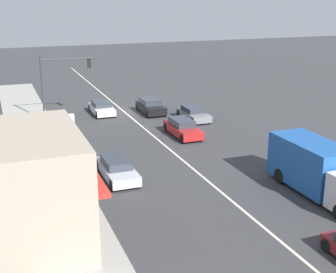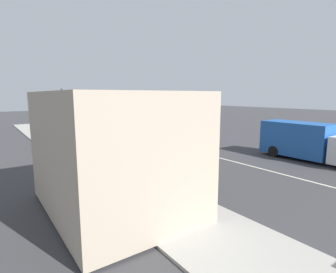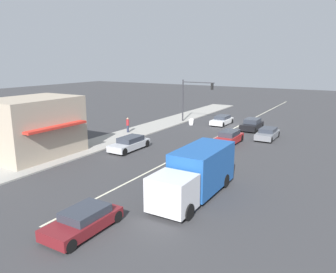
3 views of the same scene
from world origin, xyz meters
The scene contains 13 objects.
ground_plane centered at (0.00, 18.00, 0.00)m, with size 160.00×160.00×0.00m, color #38383A.
sidewalk_right centered at (9.00, 18.50, 0.06)m, with size 4.00×73.00×0.12m, color #9E9B93.
lane_marking_center centered at (0.00, 0.00, 0.00)m, with size 0.16×60.00×0.01m, color beige.
building_corner_store centered at (10.81, 21.78, 2.62)m, with size 5.91×7.42×5.00m.
traffic_signal_main centered at (6.12, 0.68, 3.90)m, with size 4.59×0.34×5.60m.
pedestrian centered at (9.57, 10.27, 1.02)m, with size 0.34×0.34×1.70m.
warning_aframe_sign centered at (5.45, 2.30, 0.43)m, with size 0.45×0.53×0.84m.
delivery_truck centered at (-5.00, 22.31, 1.47)m, with size 2.44×7.50×2.87m.
suv_grey centered at (-5.00, 4.93, 0.58)m, with size 1.76×4.01×1.18m.
van_white centered at (2.20, -0.21, 0.58)m, with size 1.77×4.06×1.18m.
hatchback_red centered at (-2.20, 9.11, 0.65)m, with size 1.73×4.43×1.34m.
sedan_silver centered at (5.00, 15.95, 0.61)m, with size 1.76×4.43×1.25m.
suv_black centered at (-2.20, 1.23, 0.66)m, with size 1.86×3.93×1.38m.
Camera 1 is at (11.65, 42.10, 10.89)m, focal length 50.00 mm.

